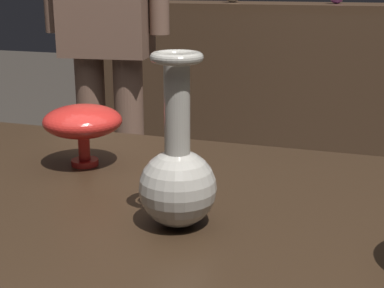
% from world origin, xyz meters
% --- Properties ---
extents(back_display_shelf, '(2.60, 0.40, 0.99)m').
position_xyz_m(back_display_shelf, '(0.00, 2.20, 0.49)').
color(back_display_shelf, '#422D1E').
rests_on(back_display_shelf, ground_plane).
extents(vase_centerpiece, '(0.10, 0.10, 0.22)m').
position_xyz_m(vase_centerpiece, '(-0.02, -0.07, 0.87)').
color(vase_centerpiece, gray).
rests_on(vase_centerpiece, display_plinth).
extents(vase_left_accent, '(0.13, 0.13, 0.10)m').
position_xyz_m(vase_left_accent, '(-0.25, 0.11, 0.87)').
color(vase_left_accent, red).
rests_on(vase_left_accent, display_plinth).
extents(visitor_near_left, '(0.47, 0.22, 1.69)m').
position_xyz_m(visitor_near_left, '(-0.73, 1.18, 1.00)').
color(visitor_near_left, brown).
rests_on(visitor_near_left, ground_plane).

